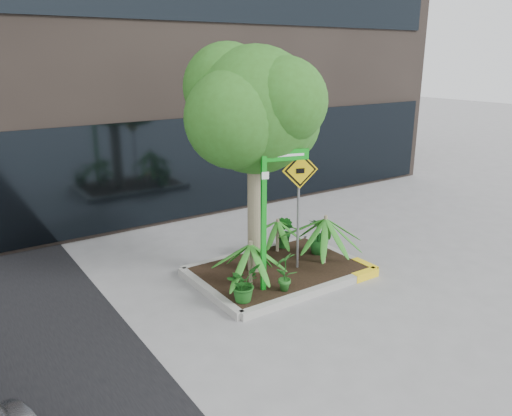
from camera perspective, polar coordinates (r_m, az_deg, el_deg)
ground at (r=9.76m, az=2.72°, el=-8.50°), size 80.00×80.00×0.00m
planter at (r=10.05m, az=2.85°, el=-7.10°), size 3.35×2.36×0.15m
tree at (r=9.16m, az=-0.13°, el=11.08°), size 2.97×2.64×4.46m
palm_front at (r=10.02m, az=7.98°, el=-1.20°), size 1.14×1.14×1.27m
palm_left at (r=8.99m, az=-0.63°, el=-4.14°), size 0.98×0.98×1.08m
palm_back at (r=10.62m, az=2.50°, el=-1.52°), size 0.82×0.82×0.91m
shrub_a at (r=8.64m, az=-1.50°, el=-8.60°), size 0.78×0.78×0.64m
shrub_b at (r=10.68m, az=7.22°, el=-3.18°), size 0.60×0.60×0.78m
shrub_c at (r=8.98m, az=3.34°, el=-7.18°), size 0.44×0.44×0.75m
shrub_d at (r=10.92m, az=3.29°, el=-2.71°), size 0.46×0.46×0.75m
street_sign_post at (r=8.62m, az=1.12°, el=1.03°), size 0.85×1.03×2.96m
cattle_sign at (r=9.56m, az=4.96°, el=2.01°), size 0.69×0.24×2.35m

